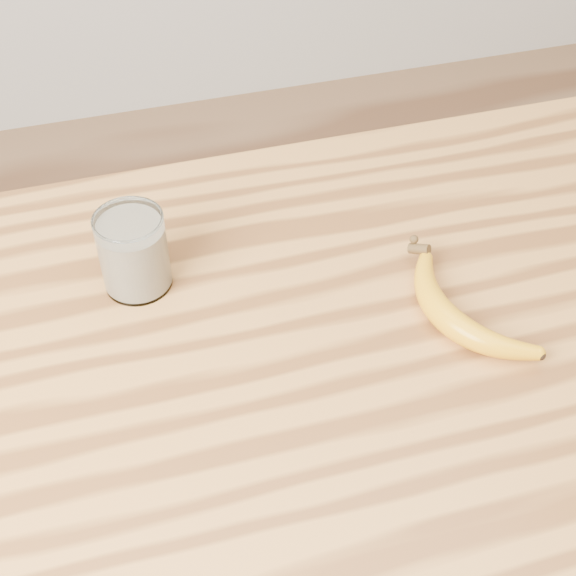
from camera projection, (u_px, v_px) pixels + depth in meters
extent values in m
cube|color=#B87A39|center=(384.00, 348.00, 0.94)|extent=(1.20, 0.80, 0.04)
cylinder|color=brown|center=(558.00, 314.00, 1.60)|extent=(0.06, 0.06, 0.86)
cylinder|color=white|center=(133.00, 252.00, 0.95)|extent=(0.08, 0.08, 0.10)
torus|color=white|center=(127.00, 219.00, 0.92)|extent=(0.08, 0.08, 0.00)
cylinder|color=beige|center=(134.00, 256.00, 0.96)|extent=(0.08, 0.08, 0.08)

